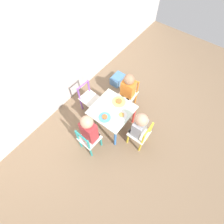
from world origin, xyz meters
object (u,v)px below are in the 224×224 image
at_px(child_right, 127,90).
at_px(plate_front, 121,115).
at_px(chair_orange, 128,94).
at_px(child_front, 138,126).
at_px(plate_left, 105,117).
at_px(plate_right, 119,102).
at_px(child_left, 90,130).
at_px(kids_table, 112,112).
at_px(chair_purple, 89,98).
at_px(chair_teal, 89,140).
at_px(chair_yellow, 140,134).
at_px(storage_bin, 118,79).

xyz_separation_m(child_right, plate_front, (-0.44, -0.20, 0.02)).
distance_m(chair_orange, child_front, 0.71).
relative_size(child_right, plate_front, 4.67).
bearing_deg(plate_left, plate_right, -0.00).
relative_size(chair_orange, child_left, 0.67).
xyz_separation_m(kids_table, child_left, (-0.44, 0.02, 0.10)).
height_order(kids_table, plate_right, plate_right).
distance_m(chair_purple, child_left, 0.70).
height_order(chair_teal, child_left, child_left).
height_order(kids_table, chair_purple, chair_purple).
distance_m(kids_table, chair_purple, 0.51).
xyz_separation_m(child_front, plate_front, (-0.00, 0.27, 0.01)).
bearing_deg(child_right, child_front, -47.07).
xyz_separation_m(chair_teal, chair_yellow, (0.50, -0.53, 0.00)).
bearing_deg(chair_yellow, chair_purple, -92.38).
bearing_deg(storage_bin, child_front, -130.67).
bearing_deg(storage_bin, child_right, -128.86).
distance_m(chair_teal, plate_right, 0.69).
bearing_deg(kids_table, chair_purple, 85.83).
bearing_deg(chair_orange, child_right, -90.00).
bearing_deg(chair_yellow, storage_bin, -129.37).
relative_size(plate_right, storage_bin, 0.76).
bearing_deg(chair_teal, chair_purple, -45.56).
bearing_deg(child_front, chair_orange, -136.37).
distance_m(child_right, plate_front, 0.48).
bearing_deg(storage_bin, plate_right, -142.96).
relative_size(chair_teal, chair_purple, 1.00).
bearing_deg(chair_teal, plate_left, -91.49).
height_order(kids_table, chair_orange, chair_orange).
bearing_deg(plate_right, chair_purple, 104.38).
bearing_deg(storage_bin, child_left, -160.09).
bearing_deg(chair_purple, chair_orange, -40.49).
bearing_deg(storage_bin, kids_table, -149.20).
bearing_deg(child_front, plate_front, -89.65).
distance_m(chair_teal, child_front, 0.71).
distance_m(chair_purple, storage_bin, 0.77).
bearing_deg(child_right, plate_right, -87.10).
height_order(chair_teal, chair_purple, same).
xyz_separation_m(chair_purple, storage_bin, (0.74, -0.03, -0.19)).
bearing_deg(plate_front, storage_bin, 38.88).
relative_size(chair_yellow, child_front, 0.73).
relative_size(plate_front, storage_bin, 0.60).
relative_size(chair_yellow, child_right, 0.74).
distance_m(plate_left, plate_front, 0.23).
relative_size(plate_left, plate_front, 1.08).
bearing_deg(plate_right, child_right, 7.73).
distance_m(kids_table, plate_right, 0.18).
xyz_separation_m(chair_teal, chair_orange, (1.00, 0.02, 0.00)).
relative_size(child_left, child_right, 1.11).
relative_size(chair_purple, plate_left, 3.21).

